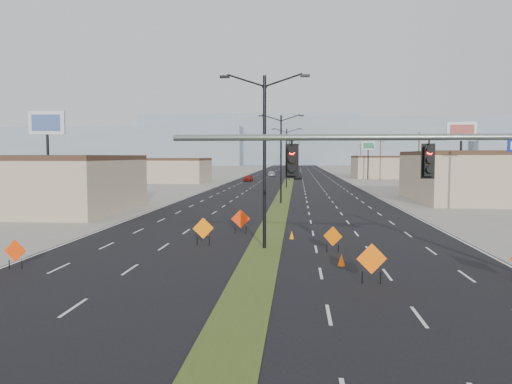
# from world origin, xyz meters

# --- Properties ---
(ground) EXTENTS (600.00, 600.00, 0.00)m
(ground) POSITION_xyz_m (0.00, 0.00, 0.00)
(ground) COLOR gray
(ground) RESTS_ON ground
(road_surface) EXTENTS (25.00, 400.00, 0.02)m
(road_surface) POSITION_xyz_m (0.00, 100.00, 0.00)
(road_surface) COLOR black
(road_surface) RESTS_ON ground
(median_strip) EXTENTS (2.00, 400.00, 0.04)m
(median_strip) POSITION_xyz_m (0.00, 100.00, 0.00)
(median_strip) COLOR #394D1B
(median_strip) RESTS_ON ground
(building_sw_far) EXTENTS (30.00, 14.00, 4.50)m
(building_sw_far) POSITION_xyz_m (-32.00, 85.00, 2.25)
(building_sw_far) COLOR tan
(building_sw_far) RESTS_ON ground
(building_se_far) EXTENTS (44.00, 16.00, 5.00)m
(building_se_far) POSITION_xyz_m (38.00, 110.00, 2.50)
(building_se_far) COLOR tan
(building_se_far) RESTS_ON ground
(mesa_west) EXTENTS (180.00, 50.00, 22.00)m
(mesa_west) POSITION_xyz_m (-120.00, 280.00, 11.00)
(mesa_west) COLOR gray
(mesa_west) RESTS_ON ground
(mesa_center) EXTENTS (220.00, 50.00, 28.00)m
(mesa_center) POSITION_xyz_m (40.00, 300.00, 14.00)
(mesa_center) COLOR gray
(mesa_center) RESTS_ON ground
(mesa_backdrop) EXTENTS (140.00, 50.00, 32.00)m
(mesa_backdrop) POSITION_xyz_m (-30.00, 320.00, 16.00)
(mesa_backdrop) COLOR gray
(mesa_backdrop) RESTS_ON ground
(signal_mast) EXTENTS (16.30, 0.60, 8.00)m
(signal_mast) POSITION_xyz_m (8.56, 2.00, 4.79)
(signal_mast) COLOR slate
(signal_mast) RESTS_ON ground
(streetlight_0) EXTENTS (5.15, 0.24, 10.02)m
(streetlight_0) POSITION_xyz_m (0.00, 12.00, 5.42)
(streetlight_0) COLOR black
(streetlight_0) RESTS_ON ground
(streetlight_1) EXTENTS (5.15, 0.24, 10.02)m
(streetlight_1) POSITION_xyz_m (0.00, 40.00, 5.42)
(streetlight_1) COLOR black
(streetlight_1) RESTS_ON ground
(streetlight_2) EXTENTS (5.15, 0.24, 10.02)m
(streetlight_2) POSITION_xyz_m (0.00, 68.00, 5.42)
(streetlight_2) COLOR black
(streetlight_2) RESTS_ON ground
(streetlight_3) EXTENTS (5.15, 0.24, 10.02)m
(streetlight_3) POSITION_xyz_m (0.00, 96.00, 5.42)
(streetlight_3) COLOR black
(streetlight_3) RESTS_ON ground
(streetlight_4) EXTENTS (5.15, 0.24, 10.02)m
(streetlight_4) POSITION_xyz_m (0.00, 124.00, 5.42)
(streetlight_4) COLOR black
(streetlight_4) RESTS_ON ground
(streetlight_5) EXTENTS (5.15, 0.24, 10.02)m
(streetlight_5) POSITION_xyz_m (0.00, 152.00, 5.42)
(streetlight_5) COLOR black
(streetlight_5) RESTS_ON ground
(streetlight_6) EXTENTS (5.15, 0.24, 10.02)m
(streetlight_6) POSITION_xyz_m (0.00, 180.00, 5.42)
(streetlight_6) COLOR black
(streetlight_6) RESTS_ON ground
(utility_pole_1) EXTENTS (1.60, 0.20, 9.00)m
(utility_pole_1) POSITION_xyz_m (20.00, 60.00, 4.67)
(utility_pole_1) COLOR #4C3823
(utility_pole_1) RESTS_ON ground
(utility_pole_2) EXTENTS (1.60, 0.20, 9.00)m
(utility_pole_2) POSITION_xyz_m (20.00, 95.00, 4.67)
(utility_pole_2) COLOR #4C3823
(utility_pole_2) RESTS_ON ground
(utility_pole_3) EXTENTS (1.60, 0.20, 9.00)m
(utility_pole_3) POSITION_xyz_m (20.00, 130.00, 4.67)
(utility_pole_3) COLOR #4C3823
(utility_pole_3) RESTS_ON ground
(car_left) EXTENTS (1.89, 4.10, 1.36)m
(car_left) POSITION_xyz_m (-8.66, 89.19, 0.68)
(car_left) COLOR maroon
(car_left) RESTS_ON ground
(car_mid) EXTENTS (2.10, 4.60, 1.46)m
(car_mid) POSITION_xyz_m (2.00, 100.16, 0.73)
(car_mid) COLOR black
(car_mid) RESTS_ON ground
(car_far) EXTENTS (2.46, 4.80, 1.33)m
(car_far) POSITION_xyz_m (-5.21, 117.20, 0.67)
(car_far) COLOR #9FA4A8
(car_far) RESTS_ON ground
(construction_sign_0) EXTENTS (1.08, 0.05, 1.44)m
(construction_sign_0) POSITION_xyz_m (-11.50, 5.69, 0.84)
(construction_sign_0) COLOR red
(construction_sign_0) RESTS_ON ground
(construction_sign_1) EXTENTS (1.22, 0.48, 1.71)m
(construction_sign_1) POSITION_xyz_m (-3.74, 12.63, 1.01)
(construction_sign_1) COLOR orange
(construction_sign_1) RESTS_ON ground
(construction_sign_2) EXTENTS (1.28, 0.33, 1.74)m
(construction_sign_2) POSITION_xyz_m (-2.00, 17.20, 1.03)
(construction_sign_2) COLOR red
(construction_sign_2) RESTS_ON ground
(construction_sign_3) EXTENTS (1.04, 0.45, 1.47)m
(construction_sign_3) POSITION_xyz_m (3.90, 11.19, 0.86)
(construction_sign_3) COLOR #EE6305
(construction_sign_3) RESTS_ON ground
(construction_sign_4) EXTENTS (1.30, 0.24, 1.74)m
(construction_sign_4) POSITION_xyz_m (5.05, 4.31, 1.03)
(construction_sign_4) COLOR #FE6205
(construction_sign_4) RESTS_ON ground
(cone_0) EXTENTS (0.43, 0.43, 0.54)m
(cone_0) POSITION_xyz_m (1.54, 15.50, 0.27)
(cone_0) COLOR orange
(cone_0) RESTS_ON ground
(cone_1) EXTENTS (0.46, 0.46, 0.62)m
(cone_1) POSITION_xyz_m (4.08, 7.70, 0.31)
(cone_1) COLOR #D55004
(cone_1) RESTS_ON ground
(cone_2) EXTENTS (0.46, 0.46, 0.64)m
(cone_2) POSITION_xyz_m (5.94, 10.51, 0.32)
(cone_2) COLOR #FF3105
(cone_2) RESTS_ON ground
(cone_3) EXTENTS (0.36, 0.36, 0.53)m
(cone_3) POSITION_xyz_m (-4.22, 16.41, 0.27)
(cone_3) COLOR red
(cone_3) RESTS_ON ground
(pole_sign_west) EXTENTS (3.05, 0.74, 9.29)m
(pole_sign_west) POSITION_xyz_m (-19.79, 25.07, 7.57)
(pole_sign_west) COLOR black
(pole_sign_west) RESTS_ON ground
(pole_sign_east_near) EXTENTS (2.93, 0.67, 8.92)m
(pole_sign_east_near) POSITION_xyz_m (18.70, 36.45, 7.24)
(pole_sign_east_near) COLOR black
(pole_sign_east_near) RESTS_ON ground
(pole_sign_east_far) EXTENTS (2.88, 0.77, 8.76)m
(pole_sign_east_far) POSITION_xyz_m (17.94, 99.41, 7.10)
(pole_sign_east_far) COLOR black
(pole_sign_east_far) RESTS_ON ground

